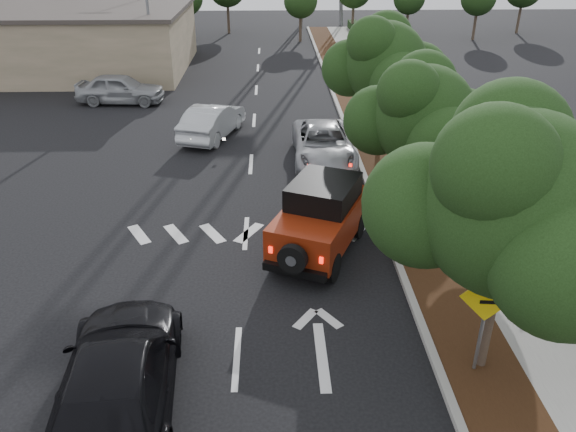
{
  "coord_description": "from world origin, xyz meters",
  "views": [
    {
      "loc": [
        0.89,
        -10.17,
        9.03
      ],
      "look_at": [
        1.3,
        3.0,
        2.17
      ],
      "focal_mm": 35.0,
      "sensor_mm": 36.0,
      "label": 1
    }
  ],
  "objects_px": {
    "silver_suv_ahead": "(324,144)",
    "speed_hump_sign": "(486,309)",
    "black_suv_oncoming": "(118,377)",
    "red_jeep": "(322,216)"
  },
  "relations": [
    {
      "from": "black_suv_oncoming",
      "to": "speed_hump_sign",
      "type": "xyz_separation_m",
      "value": [
        7.7,
        0.78,
        0.95
      ]
    },
    {
      "from": "speed_hump_sign",
      "to": "red_jeep",
      "type": "bearing_deg",
      "value": 123.72
    },
    {
      "from": "red_jeep",
      "to": "speed_hump_sign",
      "type": "relative_size",
      "value": 1.8
    },
    {
      "from": "silver_suv_ahead",
      "to": "black_suv_oncoming",
      "type": "relative_size",
      "value": 0.95
    },
    {
      "from": "black_suv_oncoming",
      "to": "silver_suv_ahead",
      "type": "bearing_deg",
      "value": -116.3
    },
    {
      "from": "red_jeep",
      "to": "black_suv_oncoming",
      "type": "relative_size",
      "value": 0.8
    },
    {
      "from": "silver_suv_ahead",
      "to": "speed_hump_sign",
      "type": "bearing_deg",
      "value": -79.71
    },
    {
      "from": "black_suv_oncoming",
      "to": "speed_hump_sign",
      "type": "relative_size",
      "value": 2.23
    },
    {
      "from": "red_jeep",
      "to": "speed_hump_sign",
      "type": "bearing_deg",
      "value": -38.3
    },
    {
      "from": "red_jeep",
      "to": "silver_suv_ahead",
      "type": "xyz_separation_m",
      "value": [
        0.71,
        7.35,
        -0.39
      ]
    }
  ]
}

